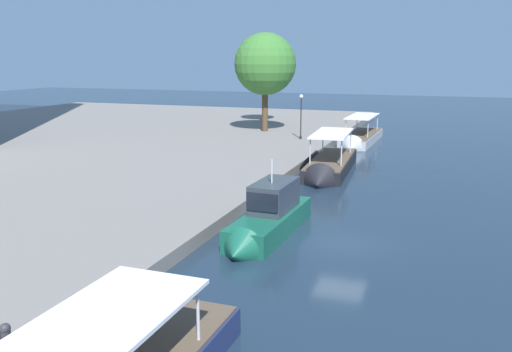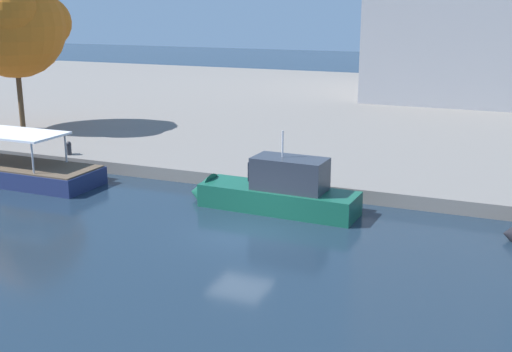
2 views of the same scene
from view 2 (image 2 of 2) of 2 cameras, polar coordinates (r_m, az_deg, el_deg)
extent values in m
plane|color=#192838|center=(28.00, -1.42, -5.25)|extent=(220.00, 220.00, 0.00)
cube|color=slate|center=(59.64, 12.10, 5.70)|extent=(120.00, 55.00, 0.72)
cube|color=navy|center=(39.10, -21.05, 0.01)|extent=(11.11, 3.40, 1.43)
cube|color=brown|center=(38.93, -21.15, 1.08)|extent=(10.88, 3.23, 0.08)
cylinder|color=#B2B2B7|center=(35.75, -19.22, 1.51)|extent=(0.10, 0.10, 1.64)
cylinder|color=#B2B2B7|center=(37.68, -16.55, 2.39)|extent=(0.10, 0.10, 1.64)
cube|color=silver|center=(38.57, -21.39, 3.60)|extent=(6.89, 3.10, 0.12)
cube|color=#14513D|center=(31.14, 1.99, -2.43)|extent=(7.83, 2.52, 1.54)
cone|color=#14513D|center=(32.96, -4.87, -1.49)|extent=(1.28, 2.16, 2.11)
cube|color=#2D333D|center=(30.50, 3.02, 0.20)|extent=(3.55, 1.91, 1.55)
cube|color=black|center=(30.99, 0.70, 0.61)|extent=(0.99, 1.70, 0.93)
cylinder|color=silver|center=(30.31, 2.38, 2.86)|extent=(0.08, 0.08, 1.28)
cylinder|color=#2D2D33|center=(41.34, -16.21, 2.23)|extent=(0.22, 0.22, 0.49)
sphere|color=#2D2D33|center=(41.28, -16.24, 2.64)|extent=(0.24, 0.24, 0.24)
cylinder|color=#2D2D33|center=(41.07, -16.27, 2.23)|extent=(0.30, 0.30, 0.61)
sphere|color=#2D2D33|center=(40.99, -16.30, 2.75)|extent=(0.33, 0.33, 0.33)
cylinder|color=#4C3823|center=(50.62, -20.19, 6.58)|extent=(0.38, 0.38, 4.68)
sphere|color=#BC6019|center=(50.21, -20.73, 12.35)|extent=(7.40, 7.40, 7.40)
sphere|color=#BC6019|center=(50.68, -18.18, 12.83)|extent=(3.76, 3.76, 3.76)
sphere|color=#BC6019|center=(47.98, -21.01, 13.59)|extent=(3.83, 3.83, 3.83)
camera|label=1|loc=(41.46, -40.46, 10.80)|focal=38.27mm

